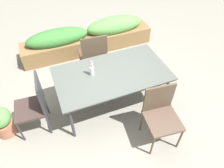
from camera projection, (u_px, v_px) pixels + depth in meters
name	position (u px, v px, depth m)	size (l,w,h in m)	color
ground_plane	(108.00, 104.00, 3.70)	(12.00, 12.00, 0.00)	gray
dining_table	(112.00, 75.00, 3.24)	(1.77, 0.99, 0.73)	#4C514C
chair_far_side	(93.00, 54.00, 3.88)	(0.53, 0.53, 0.98)	brown
chair_near_right	(161.00, 113.00, 2.90)	(0.52, 0.52, 0.94)	brown
chair_end_left	(35.00, 103.00, 3.01)	(0.48, 0.48, 0.98)	#3C2C29
flower_vase	(92.00, 70.00, 3.11)	(0.07, 0.07, 0.27)	silver
planter_box	(88.00, 37.00, 4.65)	(2.94, 0.52, 0.70)	brown
potted_plant	(2.00, 122.00, 3.10)	(0.32, 0.32, 0.54)	#9E6047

